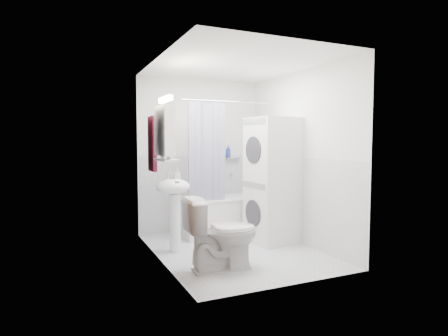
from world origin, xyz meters
name	(u,v)px	position (x,y,z in m)	size (l,w,h in m)	color
floor	(235,250)	(0.00, 0.00, 0.00)	(2.60, 2.60, 0.00)	silver
room_walls	(236,137)	(0.00, 0.00, 1.49)	(2.60, 2.60, 2.60)	white
wainscot	(226,202)	(0.00, 0.29, 0.60)	(1.98, 2.58, 2.58)	white
door	(177,182)	(-0.95, -0.55, 1.00)	(0.05, 2.00, 2.00)	brown
bathtub	(228,213)	(0.31, 0.92, 0.32)	(1.50, 0.71, 0.57)	white
tub_spout	(230,174)	(0.51, 1.25, 0.89)	(0.04, 0.04, 0.12)	silver
curtain_rod	(236,102)	(0.31, 0.63, 2.00)	(0.02, 0.02, 1.68)	silver
shower_curtain	(207,154)	(-0.15, 0.63, 1.25)	(0.55, 0.02, 1.45)	#131343
sink	(174,198)	(-0.75, 0.26, 0.70)	(0.44, 0.37, 1.04)	white
medicine_cabinet	(165,130)	(-0.90, 0.10, 1.57)	(0.13, 0.50, 0.71)	white
shelf	(166,160)	(-0.89, 0.10, 1.20)	(0.18, 0.54, 0.03)	silver
shower_caddy	(233,158)	(0.56, 1.24, 1.15)	(0.22, 0.06, 0.02)	silver
towel	(152,142)	(-0.94, 0.60, 1.41)	(0.07, 0.31, 0.75)	#58101E
washer_dryer	(273,180)	(0.68, 0.19, 0.88)	(0.67, 0.66, 1.76)	white
toilet	(222,234)	(-0.45, -0.58, 0.40)	(0.46, 0.82, 0.80)	white
soap_pump	(177,179)	(-0.71, 0.25, 0.95)	(0.08, 0.17, 0.08)	gray
shelf_bottle	(169,156)	(-0.89, -0.05, 1.25)	(0.07, 0.18, 0.07)	gray
shelf_cup	(163,154)	(-0.89, 0.22, 1.26)	(0.10, 0.09, 0.10)	gray
shampoo_a	(222,154)	(0.35, 1.24, 1.23)	(0.13, 0.17, 0.13)	gray
shampoo_b	(228,155)	(0.47, 1.24, 1.20)	(0.08, 0.21, 0.08)	#27369E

